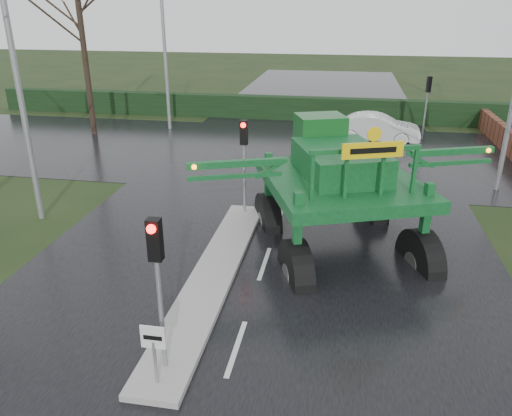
% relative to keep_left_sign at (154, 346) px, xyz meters
% --- Properties ---
extents(ground, '(140.00, 140.00, 0.00)m').
position_rel_keep_left_sign_xyz_m(ground, '(1.30, 1.50, -1.06)').
color(ground, black).
rests_on(ground, ground).
extents(road_main, '(14.00, 80.00, 0.02)m').
position_rel_keep_left_sign_xyz_m(road_main, '(1.30, 11.50, -1.05)').
color(road_main, black).
rests_on(road_main, ground).
extents(road_cross, '(80.00, 12.00, 0.02)m').
position_rel_keep_left_sign_xyz_m(road_cross, '(1.30, 17.50, -1.05)').
color(road_cross, black).
rests_on(road_cross, ground).
extents(median_island, '(1.20, 10.00, 0.16)m').
position_rel_keep_left_sign_xyz_m(median_island, '(0.00, 4.50, -0.97)').
color(median_island, gray).
rests_on(median_island, ground).
extents(hedge_row, '(44.00, 0.90, 1.50)m').
position_rel_keep_left_sign_xyz_m(hedge_row, '(1.30, 25.50, -0.31)').
color(hedge_row, black).
rests_on(hedge_row, ground).
extents(keep_left_sign, '(0.50, 0.07, 1.35)m').
position_rel_keep_left_sign_xyz_m(keep_left_sign, '(0.00, 0.00, 0.00)').
color(keep_left_sign, gray).
rests_on(keep_left_sign, ground).
extents(traffic_signal_near, '(0.26, 0.33, 3.52)m').
position_rel_keep_left_sign_xyz_m(traffic_signal_near, '(0.00, 0.49, 1.53)').
color(traffic_signal_near, gray).
rests_on(traffic_signal_near, ground).
extents(traffic_signal_mid, '(0.26, 0.33, 3.52)m').
position_rel_keep_left_sign_xyz_m(traffic_signal_mid, '(0.00, 8.99, 1.53)').
color(traffic_signal_mid, gray).
rests_on(traffic_signal_mid, ground).
extents(traffic_signal_far, '(0.26, 0.33, 3.52)m').
position_rel_keep_left_sign_xyz_m(traffic_signal_far, '(7.80, 21.51, 1.53)').
color(traffic_signal_far, gray).
rests_on(traffic_signal_far, ground).
extents(street_light_left_near, '(3.85, 0.30, 10.00)m').
position_rel_keep_left_sign_xyz_m(street_light_left_near, '(-6.89, 7.50, 4.93)').
color(street_light_left_near, gray).
rests_on(street_light_left_near, ground).
extents(street_light_left_far, '(3.85, 0.30, 10.00)m').
position_rel_keep_left_sign_xyz_m(street_light_left_far, '(-6.89, 21.50, 4.93)').
color(street_light_left_far, gray).
rests_on(street_light_left_far, ground).
extents(tree_left_far, '(7.70, 7.70, 13.26)m').
position_rel_keep_left_sign_xyz_m(tree_left_far, '(-11.20, 19.50, 6.09)').
color(tree_left_far, black).
rests_on(tree_left_far, ground).
extents(crop_sprayer, '(8.99, 7.12, 5.34)m').
position_rel_keep_left_sign_xyz_m(crop_sprayer, '(2.20, 5.22, 1.47)').
color(crop_sprayer, black).
rests_on(crop_sprayer, ground).
extents(white_sedan, '(4.76, 1.97, 1.53)m').
position_rel_keep_left_sign_xyz_m(white_sedan, '(5.21, 20.61, -1.06)').
color(white_sedan, silver).
rests_on(white_sedan, ground).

